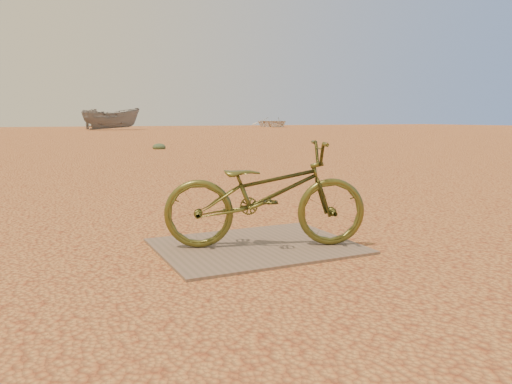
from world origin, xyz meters
name	(u,v)px	position (x,y,z in m)	size (l,w,h in m)	color
ground	(219,241)	(0.00, 0.00, 0.00)	(120.00, 120.00, 0.00)	#D8934B
plywood_board	(256,246)	(0.20, -0.34, 0.01)	(1.58, 1.22, 0.02)	#796050
bicycle	(266,194)	(0.26, -0.40, 0.45)	(0.57, 1.63, 0.86)	#51521F
boat_mid_right	(111,119)	(5.89, 41.09, 0.96)	(1.86, 4.94, 1.91)	slate
boat_far_right	(273,122)	(25.12, 47.60, 0.55)	(3.80, 5.32, 1.10)	silver
kale_b	(159,149)	(2.79, 12.85, 0.00)	(0.45, 0.45, 0.25)	#536B49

